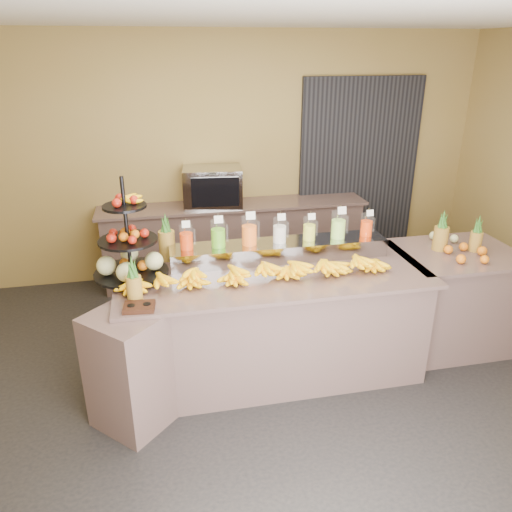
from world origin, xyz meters
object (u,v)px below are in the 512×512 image
object	(u,v)px
banana_heap	(262,268)
oven_warmer	(213,187)
pitcher_tray	(279,250)
right_fruit_pile	(461,247)
fruit_stand	(134,253)
condiment_caddy	(139,307)

from	to	relation	value
banana_heap	oven_warmer	world-z (taller)	oven_warmer
oven_warmer	banana_heap	bearing A→B (deg)	-80.42
pitcher_tray	right_fruit_pile	bearing A→B (deg)	-8.39
pitcher_tray	banana_heap	xyz separation A→B (m)	(-0.23, -0.37, 0.01)
fruit_stand	condiment_caddy	world-z (taller)	fruit_stand
pitcher_tray	fruit_stand	size ratio (longest dim) A/B	2.28
fruit_stand	condiment_caddy	xyz separation A→B (m)	(0.02, -0.53, -0.19)
right_fruit_pile	banana_heap	bearing A→B (deg)	-175.76
condiment_caddy	right_fruit_pile	size ratio (longest dim) A/B	0.53
fruit_stand	condiment_caddy	size ratio (longest dim) A/B	3.82
right_fruit_pile	condiment_caddy	bearing A→B (deg)	-170.94
condiment_caddy	oven_warmer	size ratio (longest dim) A/B	0.33
banana_heap	oven_warmer	size ratio (longest dim) A/B	3.35
pitcher_tray	banana_heap	distance (m)	0.43
fruit_stand	right_fruit_pile	distance (m)	2.78
banana_heap	right_fruit_pile	xyz separation A→B (m)	(1.81, 0.13, -0.02)
pitcher_tray	banana_heap	world-z (taller)	banana_heap
fruit_stand	right_fruit_pile	world-z (taller)	fruit_stand
banana_heap	right_fruit_pile	bearing A→B (deg)	4.24
pitcher_tray	condiment_caddy	bearing A→B (deg)	-150.16
fruit_stand	right_fruit_pile	xyz separation A→B (m)	(2.77, -0.09, -0.14)
right_fruit_pile	oven_warmer	size ratio (longest dim) A/B	0.62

